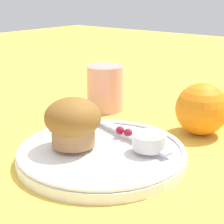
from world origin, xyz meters
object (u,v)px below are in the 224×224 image
at_px(muffin, 73,122).
at_px(butter_knife, 125,133).
at_px(orange_fruit, 202,109).
at_px(juice_glass, 105,88).

height_order(muffin, butter_knife, muffin).
bearing_deg(muffin, butter_knife, 66.95).
bearing_deg(muffin, orange_fruit, 63.67).
relative_size(butter_knife, juice_glass, 2.11).
height_order(muffin, orange_fruit, muffin).
bearing_deg(juice_glass, orange_fruit, -0.00).
bearing_deg(juice_glass, muffin, -61.26).
bearing_deg(butter_knife, juice_glass, 155.76).
height_order(muffin, juice_glass, same).
bearing_deg(muffin, juice_glass, 118.74).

